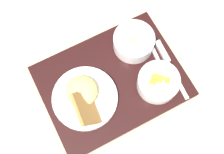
{
  "coord_description": "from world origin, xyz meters",
  "views": [
    {
      "loc": [
        0.08,
        0.22,
        0.77
      ],
      "look_at": [
        0.0,
        0.0,
        0.05
      ],
      "focal_mm": 45.0,
      "sensor_mm": 36.0,
      "label": 1
    }
  ],
  "objects": [
    {
      "name": "serving_tray",
      "position": [
        0.0,
        0.0,
        0.01
      ],
      "size": [
        0.43,
        0.34,
        0.02
      ],
      "color": "black",
      "rests_on": "ground_plane"
    },
    {
      "name": "knife",
      "position": [
        -0.17,
        -0.01,
        0.03
      ],
      "size": [
        0.02,
        0.19,
        0.01
      ],
      "rotation": [
        0.0,
        0.0,
        1.63
      ],
      "color": "silver",
      "rests_on": "serving_tray"
    },
    {
      "name": "spoon",
      "position": [
        -0.14,
        0.01,
        0.02
      ],
      "size": [
        0.04,
        0.15,
        0.01
      ],
      "rotation": [
        0.0,
        0.0,
        1.57
      ],
      "color": "silver",
      "rests_on": "serving_tray"
    },
    {
      "name": "ground_plane",
      "position": [
        0.0,
        0.0,
        0.0
      ],
      "size": [
        4.0,
        4.0,
        0.0
      ],
      "primitive_type": "plane",
      "color": "tan"
    },
    {
      "name": "bowl_salad",
      "position": [
        -0.11,
        0.06,
        0.05
      ],
      "size": [
        0.11,
        0.11,
        0.06
      ],
      "color": "white",
      "rests_on": "serving_tray"
    },
    {
      "name": "bowl_soup",
      "position": [
        -0.1,
        -0.08,
        0.05
      ],
      "size": [
        0.12,
        0.12,
        0.05
      ],
      "color": "white",
      "rests_on": "serving_tray"
    },
    {
      "name": "plate_main",
      "position": [
        0.09,
        0.02,
        0.04
      ],
      "size": [
        0.18,
        0.18,
        0.08
      ],
      "color": "white",
      "rests_on": "serving_tray"
    }
  ]
}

